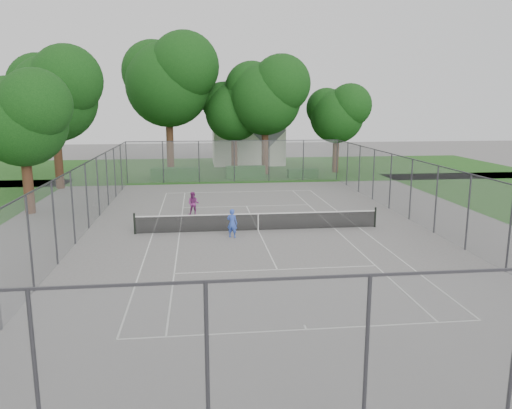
{
  "coord_description": "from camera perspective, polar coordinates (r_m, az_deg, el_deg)",
  "views": [
    {
      "loc": [
        -3.08,
        -25.37,
        6.57
      ],
      "look_at": [
        0.0,
        1.0,
        1.2
      ],
      "focal_mm": 35.0,
      "sensor_mm": 36.0,
      "label": 1
    }
  ],
  "objects": [
    {
      "name": "hedge_right",
      "position": [
        45.35,
        5.35,
        3.57
      ],
      "size": [
        2.69,
        0.99,
        0.81
      ],
      "primitive_type": "cube",
      "color": "#194D19",
      "rests_on": "ground"
    },
    {
      "name": "hedge_left",
      "position": [
        44.4,
        -9.16,
        3.48
      ],
      "size": [
        4.27,
        1.28,
        1.07
      ],
      "primitive_type": "cube",
      "color": "#194D19",
      "rests_on": "ground"
    },
    {
      "name": "house",
      "position": [
        55.6,
        -0.96,
        8.6
      ],
      "size": [
        7.62,
        5.91,
        9.49
      ],
      "color": "silver",
      "rests_on": "ground"
    },
    {
      "name": "woman_player",
      "position": [
        30.04,
        -7.17,
        0.1
      ],
      "size": [
        0.81,
        0.7,
        1.42
      ],
      "primitive_type": "imported",
      "rotation": [
        0.0,
        0.0,
        -0.26
      ],
      "color": "#812B71",
      "rests_on": "ground"
    },
    {
      "name": "tree_side_front",
      "position": [
        32.79,
        -25.1,
        9.24
      ],
      "size": [
        6.0,
        5.47,
        8.62
      ],
      "color": "#3D2216",
      "rests_on": "ground"
    },
    {
      "name": "girl_player",
      "position": [
        24.92,
        -2.74,
        -2.14
      ],
      "size": [
        0.62,
        0.53,
        1.45
      ],
      "primitive_type": "imported",
      "rotation": [
        0.0,
        0.0,
        2.73
      ],
      "color": "blue",
      "rests_on": "ground"
    },
    {
      "name": "grass_far",
      "position": [
        51.88,
        -3.22,
        4.15
      ],
      "size": [
        60.0,
        20.0,
        0.0
      ],
      "primitive_type": "cube",
      "color": "#1D4B15",
      "rests_on": "ground"
    },
    {
      "name": "court_markings",
      "position": [
        26.38,
        0.25,
        -2.97
      ],
      "size": [
        11.03,
        23.83,
        0.01
      ],
      "color": "silver",
      "rests_on": "ground"
    },
    {
      "name": "tree_far_midright",
      "position": [
        47.14,
        1.19,
        12.65
      ],
      "size": [
        7.66,
        6.99,
        11.01
      ],
      "color": "#3D2216",
      "rests_on": "ground"
    },
    {
      "name": "hedge_mid",
      "position": [
        44.79,
        -1.23,
        3.71
      ],
      "size": [
        3.5,
        1.0,
        1.1
      ],
      "primitive_type": "cube",
      "color": "#194D19",
      "rests_on": "ground"
    },
    {
      "name": "perimeter_fence",
      "position": [
        25.99,
        0.26,
        0.88
      ],
      "size": [
        18.08,
        34.08,
        3.52
      ],
      "color": "#38383D",
      "rests_on": "ground"
    },
    {
      "name": "tree_far_left",
      "position": [
        48.54,
        -9.92,
        14.15
      ],
      "size": [
        9.12,
        8.32,
        13.1
      ],
      "color": "#3D2216",
      "rests_on": "ground"
    },
    {
      "name": "ground",
      "position": [
        26.39,
        0.25,
        -2.98
      ],
      "size": [
        120.0,
        120.0,
        0.0
      ],
      "primitive_type": "plane",
      "color": "slate",
      "rests_on": "ground"
    },
    {
      "name": "tree_far_midleft",
      "position": [
        48.38,
        -2.43,
        11.03
      ],
      "size": [
        6.32,
        5.77,
        9.08
      ],
      "color": "#3D2216",
      "rests_on": "ground"
    },
    {
      "name": "tennis_net",
      "position": [
        26.26,
        0.25,
        -1.9
      ],
      "size": [
        12.87,
        0.1,
        1.1
      ],
      "color": "black",
      "rests_on": "ground"
    },
    {
      "name": "tree_far_right",
      "position": [
        49.07,
        9.34,
        10.42
      ],
      "size": [
        5.9,
        5.39,
        8.48
      ],
      "color": "#3D2216",
      "rests_on": "ground"
    },
    {
      "name": "tree_side_back",
      "position": [
        41.87,
        -22.08,
        11.92
      ],
      "size": [
        7.61,
        6.95,
        10.94
      ],
      "color": "#3D2216",
      "rests_on": "ground"
    }
  ]
}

